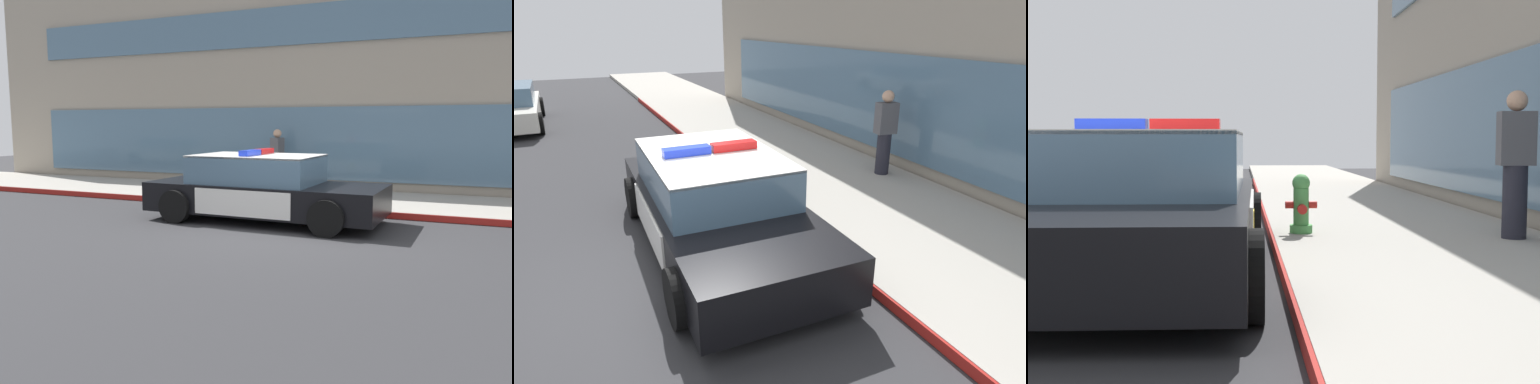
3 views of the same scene
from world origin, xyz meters
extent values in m
plane|color=#303033|center=(0.00, 0.00, 0.00)|extent=(48.00, 48.00, 0.00)
cube|color=#A39E93|center=(0.00, 3.66, 0.07)|extent=(48.00, 3.36, 0.15)
cube|color=maroon|center=(0.00, 1.97, 0.08)|extent=(28.80, 0.04, 0.14)
cube|color=slate|center=(-3.44, 5.36, 1.45)|extent=(15.57, 0.08, 2.10)
cube|color=black|center=(-0.88, 0.71, 0.50)|extent=(4.89, 2.04, 0.60)
cube|color=silver|center=(0.67, 0.68, 0.67)|extent=(1.69, 1.92, 0.05)
cube|color=silver|center=(-2.58, 0.75, 0.67)|extent=(1.40, 1.92, 0.05)
cube|color=silver|center=(-0.95, 1.69, 0.50)|extent=(2.04, 0.08, 0.51)
cube|color=silver|center=(-1.00, -0.26, 0.50)|extent=(2.04, 0.08, 0.51)
cube|color=yellow|center=(-0.95, 1.70, 0.50)|extent=(0.22, 0.02, 0.26)
cube|color=slate|center=(-1.07, 0.72, 1.07)|extent=(2.56, 1.79, 0.60)
cube|color=silver|center=(-1.07, 0.72, 1.36)|extent=(2.56, 1.79, 0.04)
cube|color=red|center=(-1.07, 1.06, 1.44)|extent=(0.22, 0.66, 0.11)
cube|color=blue|center=(-1.08, 0.37, 1.44)|extent=(0.22, 0.66, 0.11)
cylinder|color=black|center=(0.74, 1.64, 0.34)|extent=(0.68, 0.24, 0.68)
cylinder|color=black|center=(0.70, -0.29, 0.34)|extent=(0.68, 0.24, 0.68)
cylinder|color=black|center=(-2.46, 1.71, 0.34)|extent=(0.68, 0.24, 0.68)
cylinder|color=black|center=(-2.50, -0.21, 0.34)|extent=(0.68, 0.24, 0.68)
cylinder|color=#4C994C|center=(-2.78, 2.32, 0.20)|extent=(0.28, 0.28, 0.10)
cylinder|color=#4C994C|center=(-2.78, 2.32, 0.47)|extent=(0.19, 0.19, 0.45)
sphere|color=#4C994C|center=(-2.78, 2.32, 0.77)|extent=(0.22, 0.22, 0.22)
cylinder|color=#B21E19|center=(-2.78, 2.32, 0.84)|extent=(0.06, 0.06, 0.05)
cylinder|color=#B21E19|center=(-2.78, 2.18, 0.50)|extent=(0.09, 0.10, 0.09)
cylinder|color=#B21E19|center=(-2.78, 2.47, 0.50)|extent=(0.09, 0.10, 0.09)
cylinder|color=#B21E19|center=(-2.63, 2.32, 0.46)|extent=(0.10, 0.12, 0.12)
cylinder|color=black|center=(-12.81, -1.66, 0.32)|extent=(0.64, 0.20, 0.64)
cylinder|color=black|center=(-9.76, -1.68, 0.32)|extent=(0.64, 0.20, 0.64)
cylinder|color=#23232D|center=(-2.17, 4.76, 0.57)|extent=(0.28, 0.28, 0.85)
cube|color=#4C4C51|center=(-2.17, 4.76, 1.31)|extent=(0.31, 0.43, 0.62)
sphere|color=tan|center=(-2.17, 4.76, 1.74)|extent=(0.24, 0.24, 0.24)
camera|label=1|loc=(3.09, -9.05, 2.03)|focal=35.89mm
camera|label=2|loc=(4.78, -1.16, 3.12)|focal=31.20mm
camera|label=3|loc=(5.43, 1.58, 1.31)|focal=47.36mm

